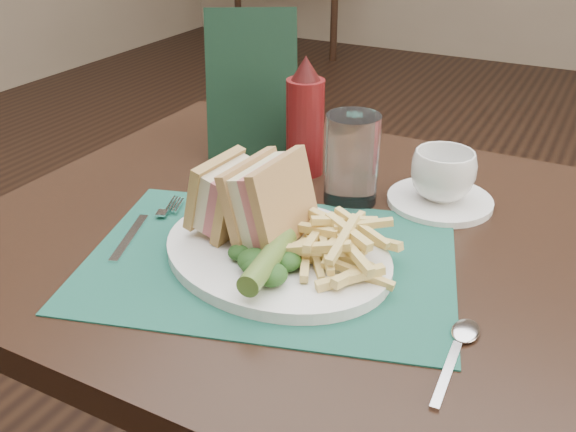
% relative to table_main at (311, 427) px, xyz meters
% --- Properties ---
extents(floor, '(7.00, 7.00, 0.00)m').
position_rel_table_main_xyz_m(floor, '(0.00, 0.50, -0.38)').
color(floor, black).
rests_on(floor, ground).
extents(wall_back, '(6.00, 0.00, 6.00)m').
position_rel_table_main_xyz_m(wall_back, '(0.00, 4.00, -0.38)').
color(wall_back, gray).
rests_on(wall_back, ground).
extents(table_main, '(0.90, 0.75, 0.75)m').
position_rel_table_main_xyz_m(table_main, '(0.00, 0.00, 0.00)').
color(table_main, black).
rests_on(table_main, ground).
extents(placemat, '(0.52, 0.43, 0.00)m').
position_rel_table_main_xyz_m(placemat, '(-0.01, -0.11, 0.38)').
color(placemat, '#195242').
rests_on(placemat, table_main).
extents(plate, '(0.35, 0.31, 0.01)m').
position_rel_table_main_xyz_m(plate, '(-0.00, -0.10, 0.38)').
color(plate, white).
rests_on(plate, placemat).
extents(sandwich_half_a, '(0.08, 0.10, 0.10)m').
position_rel_table_main_xyz_m(sandwich_half_a, '(-0.10, -0.09, 0.44)').
color(sandwich_half_a, tan).
rests_on(sandwich_half_a, plate).
extents(sandwich_half_b, '(0.09, 0.12, 0.11)m').
position_rel_table_main_xyz_m(sandwich_half_b, '(-0.04, -0.09, 0.45)').
color(sandwich_half_b, tan).
rests_on(sandwich_half_b, plate).
extents(kale_garnish, '(0.11, 0.08, 0.03)m').
position_rel_table_main_xyz_m(kale_garnish, '(-0.00, -0.15, 0.41)').
color(kale_garnish, '#183914').
rests_on(kale_garnish, plate).
extents(pickle_spear, '(0.04, 0.12, 0.03)m').
position_rel_table_main_xyz_m(pickle_spear, '(0.02, -0.16, 0.41)').
color(pickle_spear, '#4A6B28').
rests_on(pickle_spear, plate).
extents(fries_pile, '(0.18, 0.20, 0.05)m').
position_rel_table_main_xyz_m(fries_pile, '(0.07, -0.08, 0.42)').
color(fries_pile, '#E8CD74').
rests_on(fries_pile, plate).
extents(fork, '(0.09, 0.17, 0.01)m').
position_rel_table_main_xyz_m(fork, '(-0.20, -0.12, 0.38)').
color(fork, silver).
rests_on(fork, placemat).
extents(spoon, '(0.04, 0.15, 0.01)m').
position_rel_table_main_xyz_m(spoon, '(0.24, -0.18, 0.38)').
color(spoon, silver).
rests_on(spoon, table_main).
extents(saucer, '(0.18, 0.18, 0.01)m').
position_rel_table_main_xyz_m(saucer, '(0.13, 0.14, 0.38)').
color(saucer, white).
rests_on(saucer, table_main).
extents(coffee_cup, '(0.13, 0.13, 0.07)m').
position_rel_table_main_xyz_m(coffee_cup, '(0.13, 0.14, 0.42)').
color(coffee_cup, white).
rests_on(coffee_cup, saucer).
extents(drinking_glass, '(0.09, 0.09, 0.13)m').
position_rel_table_main_xyz_m(drinking_glass, '(0.01, 0.09, 0.44)').
color(drinking_glass, white).
rests_on(drinking_glass, table_main).
extents(ketchup_bottle, '(0.07, 0.07, 0.19)m').
position_rel_table_main_xyz_m(ketchup_bottle, '(-0.09, 0.15, 0.47)').
color(ketchup_bottle, '#601011').
rests_on(ketchup_bottle, table_main).
extents(check_presenter, '(0.17, 0.15, 0.23)m').
position_rel_table_main_xyz_m(check_presenter, '(-0.20, 0.18, 0.49)').
color(check_presenter, black).
rests_on(check_presenter, table_main).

